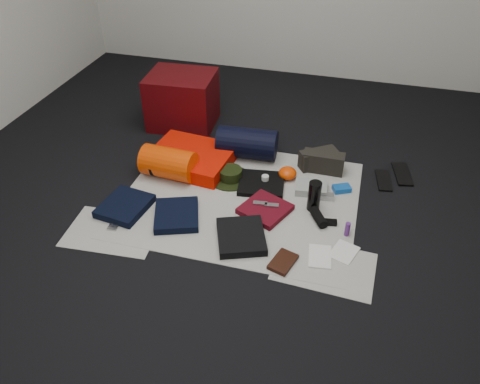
% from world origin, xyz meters
% --- Properties ---
extents(floor, '(4.50, 4.50, 0.02)m').
position_xyz_m(floor, '(0.00, 0.00, -0.01)').
color(floor, black).
rests_on(floor, ground).
extents(newspaper_mat, '(1.60, 1.30, 0.01)m').
position_xyz_m(newspaper_mat, '(0.00, 0.00, 0.00)').
color(newspaper_mat, silver).
rests_on(newspaper_mat, floor).
extents(newspaper_sheet_front_left, '(0.61, 0.44, 0.00)m').
position_xyz_m(newspaper_sheet_front_left, '(-0.70, -0.55, 0.00)').
color(newspaper_sheet_front_left, silver).
rests_on(newspaper_sheet_front_left, floor).
extents(newspaper_sheet_front_right, '(0.60, 0.43, 0.00)m').
position_xyz_m(newspaper_sheet_front_right, '(0.65, -0.50, 0.00)').
color(newspaper_sheet_front_right, silver).
rests_on(newspaper_sheet_front_right, floor).
extents(red_cabinet, '(0.57, 0.49, 0.45)m').
position_xyz_m(red_cabinet, '(-0.76, 0.90, 0.23)').
color(red_cabinet, '#4B0509').
rests_on(red_cabinet, floor).
extents(sleeping_pad, '(0.65, 0.55, 0.11)m').
position_xyz_m(sleeping_pad, '(-0.48, 0.31, 0.06)').
color(sleeping_pad, red).
rests_on(sleeping_pad, newspaper_mat).
extents(stuff_sack, '(0.40, 0.25, 0.23)m').
position_xyz_m(stuff_sack, '(-0.57, 0.11, 0.12)').
color(stuff_sack, '#E73C03').
rests_on(stuff_sack, newspaper_mat).
extents(sack_strap_left, '(0.02, 0.22, 0.22)m').
position_xyz_m(sack_strap_left, '(-0.67, 0.11, 0.11)').
color(sack_strap_left, black).
rests_on(sack_strap_left, newspaper_mat).
extents(sack_strap_right, '(0.03, 0.22, 0.22)m').
position_xyz_m(sack_strap_right, '(-0.47, 0.11, 0.11)').
color(sack_strap_right, black).
rests_on(sack_strap_right, newspaper_mat).
extents(navy_duffel, '(0.47, 0.26, 0.24)m').
position_xyz_m(navy_duffel, '(-0.09, 0.53, 0.13)').
color(navy_duffel, black).
rests_on(navy_duffel, newspaper_mat).
extents(boonie_brim, '(0.35, 0.35, 0.01)m').
position_xyz_m(boonie_brim, '(-0.13, 0.20, 0.01)').
color(boonie_brim, black).
rests_on(boonie_brim, newspaper_mat).
extents(boonie_crown, '(0.17, 0.17, 0.07)m').
position_xyz_m(boonie_crown, '(-0.13, 0.20, 0.05)').
color(boonie_crown, black).
rests_on(boonie_crown, boonie_brim).
extents(hiking_boot_left, '(0.29, 0.25, 0.14)m').
position_xyz_m(hiking_boot_left, '(0.46, 0.53, 0.08)').
color(hiking_boot_left, black).
rests_on(hiking_boot_left, newspaper_mat).
extents(hiking_boot_right, '(0.30, 0.12, 0.15)m').
position_xyz_m(hiking_boot_right, '(0.51, 0.48, 0.08)').
color(hiking_boot_right, black).
rests_on(hiking_boot_right, newspaper_mat).
extents(flip_flop_left, '(0.13, 0.27, 0.01)m').
position_xyz_m(flip_flop_left, '(0.96, 0.47, 0.01)').
color(flip_flop_left, black).
rests_on(flip_flop_left, floor).
extents(flip_flop_right, '(0.16, 0.30, 0.02)m').
position_xyz_m(flip_flop_right, '(1.09, 0.59, 0.01)').
color(flip_flop_right, black).
rests_on(flip_flop_right, floor).
extents(trousers_navy_a, '(0.33, 0.37, 0.05)m').
position_xyz_m(trousers_navy_a, '(-0.72, -0.33, 0.03)').
color(trousers_navy_a, black).
rests_on(trousers_navy_a, newspaper_mat).
extents(trousers_navy_b, '(0.38, 0.40, 0.05)m').
position_xyz_m(trousers_navy_b, '(-0.35, -0.32, 0.03)').
color(trousers_navy_b, black).
rests_on(trousers_navy_b, newspaper_mat).
extents(trousers_charcoal, '(0.39, 0.41, 0.05)m').
position_xyz_m(trousers_charcoal, '(0.12, -0.41, 0.03)').
color(trousers_charcoal, black).
rests_on(trousers_charcoal, newspaper_mat).
extents(black_tshirt, '(0.36, 0.34, 0.03)m').
position_xyz_m(black_tshirt, '(0.11, 0.18, 0.02)').
color(black_tshirt, black).
rests_on(black_tshirt, newspaper_mat).
extents(red_shirt, '(0.38, 0.38, 0.04)m').
position_xyz_m(red_shirt, '(0.20, -0.10, 0.03)').
color(red_shirt, '#570915').
rests_on(red_shirt, newspaper_mat).
extents(orange_stuff_sack, '(0.14, 0.14, 0.09)m').
position_xyz_m(orange_stuff_sack, '(0.27, 0.32, 0.05)').
color(orange_stuff_sack, '#E73C03').
rests_on(orange_stuff_sack, newspaper_mat).
extents(first_aid_pouch, '(0.24, 0.19, 0.05)m').
position_xyz_m(first_aid_pouch, '(0.46, 0.21, 0.03)').
color(first_aid_pouch, gray).
rests_on(first_aid_pouch, newspaper_mat).
extents(water_bottle, '(0.11, 0.11, 0.22)m').
position_xyz_m(water_bottle, '(0.51, 0.01, 0.11)').
color(water_bottle, black).
rests_on(water_bottle, newspaper_mat).
extents(speaker, '(0.14, 0.17, 0.06)m').
position_xyz_m(speaker, '(0.56, -0.11, 0.04)').
color(speaker, black).
rests_on(speaker, newspaper_mat).
extents(compact_camera, '(0.10, 0.07, 0.04)m').
position_xyz_m(compact_camera, '(0.58, 0.15, 0.02)').
color(compact_camera, '#A6A5AA').
rests_on(compact_camera, newspaper_mat).
extents(cyan_case, '(0.14, 0.12, 0.04)m').
position_xyz_m(cyan_case, '(0.67, 0.27, 0.03)').
color(cyan_case, '#114FA4').
rests_on(cyan_case, newspaper_mat).
extents(toiletry_purple, '(0.04, 0.04, 0.10)m').
position_xyz_m(toiletry_purple, '(0.75, -0.19, 0.05)').
color(toiletry_purple, '#582577').
rests_on(toiletry_purple, newspaper_mat).
extents(toiletry_clear, '(0.03, 0.03, 0.08)m').
position_xyz_m(toiletry_clear, '(0.75, -0.17, 0.05)').
color(toiletry_clear, '#9EA29D').
rests_on(toiletry_clear, newspaper_mat).
extents(paperback_book, '(0.17, 0.21, 0.03)m').
position_xyz_m(paperback_book, '(0.41, -0.54, 0.02)').
color(paperback_book, black).
rests_on(paperback_book, newspaper_mat).
extents(map_booklet, '(0.16, 0.21, 0.01)m').
position_xyz_m(map_booklet, '(0.61, -0.43, 0.01)').
color(map_booklet, white).
rests_on(map_booklet, newspaper_mat).
extents(map_printout, '(0.19, 0.22, 0.01)m').
position_xyz_m(map_printout, '(0.75, -0.36, 0.01)').
color(map_printout, white).
rests_on(map_printout, newspaper_mat).
extents(sunglasses, '(0.12, 0.06, 0.03)m').
position_xyz_m(sunglasses, '(0.62, -0.12, 0.02)').
color(sunglasses, black).
rests_on(sunglasses, newspaper_mat).
extents(key_cluster, '(0.07, 0.07, 0.01)m').
position_xyz_m(key_cluster, '(-0.71, -0.52, 0.01)').
color(key_cluster, '#A6A5AA').
rests_on(key_cluster, newspaper_mat).
extents(tape_roll, '(0.05, 0.05, 0.03)m').
position_xyz_m(tape_roll, '(0.13, 0.21, 0.06)').
color(tape_roll, silver).
rests_on(tape_roll, black_tshirt).
extents(energy_bar_a, '(0.10, 0.05, 0.01)m').
position_xyz_m(energy_bar_a, '(0.16, -0.08, 0.05)').
color(energy_bar_a, '#A6A5AA').
rests_on(energy_bar_a, red_shirt).
extents(energy_bar_b, '(0.10, 0.05, 0.01)m').
position_xyz_m(energy_bar_b, '(0.24, -0.08, 0.05)').
color(energy_bar_b, '#A6A5AA').
rests_on(energy_bar_b, red_shirt).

